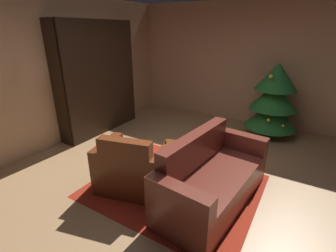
{
  "coord_description": "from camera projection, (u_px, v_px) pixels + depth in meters",
  "views": [
    {
      "loc": [
        1.49,
        -2.82,
        2.12
      ],
      "look_at": [
        -0.25,
        0.07,
        0.77
      ],
      "focal_mm": 26.06,
      "sensor_mm": 36.0,
      "label": 1
    }
  ],
  "objects": [
    {
      "name": "bookshelf_unit",
      "position": [
        102.0,
        78.0,
        5.21
      ],
      "size": [
        0.37,
        1.9,
        2.3
      ],
      "color": "black",
      "rests_on": "ground"
    },
    {
      "name": "book_stack_on_table",
      "position": [
        180.0,
        155.0,
        3.44
      ],
      "size": [
        0.23,
        0.18,
        0.09
      ],
      "color": "#38488F",
      "rests_on": "coffee_table"
    },
    {
      "name": "couch_red",
      "position": [
        211.0,
        179.0,
        3.14
      ],
      "size": [
        0.95,
        1.87,
        0.9
      ],
      "color": "maroon",
      "rests_on": "ground"
    },
    {
      "name": "wall_back",
      "position": [
        243.0,
        64.0,
        5.65
      ],
      "size": [
        5.38,
        0.06,
        2.74
      ],
      "primitive_type": "cube",
      "color": "tan",
      "rests_on": "ground"
    },
    {
      "name": "decorated_tree",
      "position": [
        274.0,
        99.0,
        4.98
      ],
      "size": [
        1.05,
        1.05,
        1.51
      ],
      "color": "brown",
      "rests_on": "ground"
    },
    {
      "name": "ground_plane",
      "position": [
        180.0,
        177.0,
        3.74
      ],
      "size": [
        7.23,
        7.23,
        0.0
      ],
      "primitive_type": "plane",
      "color": "tan"
    },
    {
      "name": "wall_left",
      "position": [
        55.0,
        73.0,
        4.51
      ],
      "size": [
        0.06,
        6.14,
        2.74
      ],
      "primitive_type": "cube",
      "color": "tan",
      "rests_on": "ground"
    },
    {
      "name": "armchair_red",
      "position": [
        135.0,
        169.0,
        3.37
      ],
      "size": [
        1.14,
        0.92,
        0.87
      ],
      "color": "brown",
      "rests_on": "ground"
    },
    {
      "name": "bottle_on_table",
      "position": [
        166.0,
        152.0,
        3.4
      ],
      "size": [
        0.07,
        0.07,
        0.29
      ],
      "color": "#165A1E",
      "rests_on": "coffee_table"
    },
    {
      "name": "coffee_table",
      "position": [
        178.0,
        159.0,
        3.51
      ],
      "size": [
        0.69,
        0.69,
        0.41
      ],
      "color": "black",
      "rests_on": "ground"
    },
    {
      "name": "area_rug",
      "position": [
        175.0,
        186.0,
        3.53
      ],
      "size": [
        2.26,
        1.95,
        0.01
      ],
      "primitive_type": "cube",
      "color": "maroon",
      "rests_on": "ground"
    }
  ]
}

